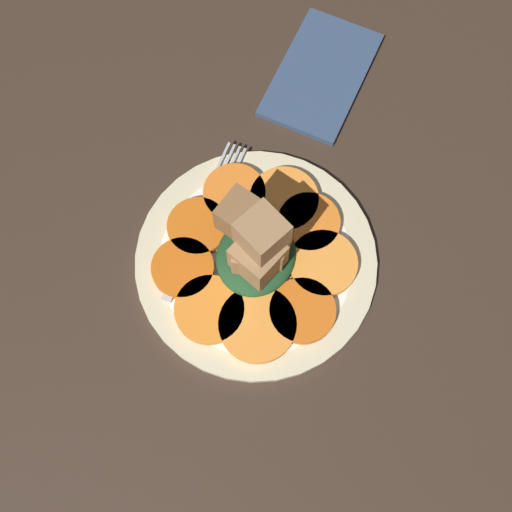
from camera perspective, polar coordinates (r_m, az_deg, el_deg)
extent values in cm
cube|color=#38281E|center=(72.04, 0.00, -0.80)|extent=(120.00, 120.00, 2.00)
cylinder|color=beige|center=(70.62, 0.00, -0.42)|extent=(26.60, 26.60, 1.00)
cylinder|color=white|center=(70.57, 0.00, -0.41)|extent=(21.28, 21.28, 1.00)
cylinder|color=orange|center=(67.54, 0.13, -6.10)|extent=(8.25, 8.25, 1.02)
cylinder|color=orange|center=(68.06, 4.15, -4.88)|extent=(7.07, 7.07, 1.02)
cylinder|color=orange|center=(69.73, 5.99, -0.66)|extent=(7.47, 7.47, 1.02)
cylinder|color=orange|center=(71.23, 4.72, 2.99)|extent=(6.92, 6.92, 1.02)
cylinder|color=orange|center=(72.13, 2.58, 5.02)|extent=(7.76, 7.76, 1.02)
cylinder|color=orange|center=(72.43, -1.93, 5.61)|extent=(7.04, 7.04, 1.02)
cylinder|color=orange|center=(71.10, -5.21, 2.62)|extent=(6.73, 6.73, 1.02)
cylinder|color=#D66114|center=(69.63, -6.52, -1.07)|extent=(6.79, 6.79, 1.02)
cylinder|color=orange|center=(68.09, -4.16, -4.78)|extent=(7.44, 7.44, 1.02)
ellipsoid|color=#1E4723|center=(69.01, 0.00, 0.03)|extent=(9.44, 8.49, 2.19)
cube|color=#9E754C|center=(65.95, -0.26, 0.06)|extent=(4.36, 4.36, 3.63)
cube|color=#9E754C|center=(65.47, 0.17, -0.03)|extent=(5.59, 5.59, 4.48)
cube|color=brown|center=(66.37, 1.40, 0.99)|extent=(3.84, 3.84, 3.59)
cube|color=brown|center=(63.16, -1.35, 3.58)|extent=(4.59, 4.59, 3.89)
cube|color=#9E754C|center=(61.94, 0.46, 1.84)|extent=(5.47, 5.47, 4.18)
cube|color=#B2B2B7|center=(70.67, -5.81, 0.83)|extent=(13.22, 1.71, 0.40)
cube|color=#B2B2B7|center=(73.04, -3.47, 5.90)|extent=(1.70, 2.38, 0.40)
cube|color=#B2B2B7|center=(74.57, -3.15, 8.36)|extent=(5.20, 0.55, 0.40)
cube|color=#B2B2B7|center=(74.42, -2.67, 8.20)|extent=(5.20, 0.55, 0.40)
cube|color=#B2B2B7|center=(74.28, -2.20, 8.03)|extent=(5.20, 0.55, 0.40)
cube|color=#B2B2B7|center=(74.15, -1.72, 7.86)|extent=(5.20, 0.55, 0.40)
cube|color=#334766|center=(82.01, 5.80, 15.75)|extent=(16.78, 10.07, 0.80)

